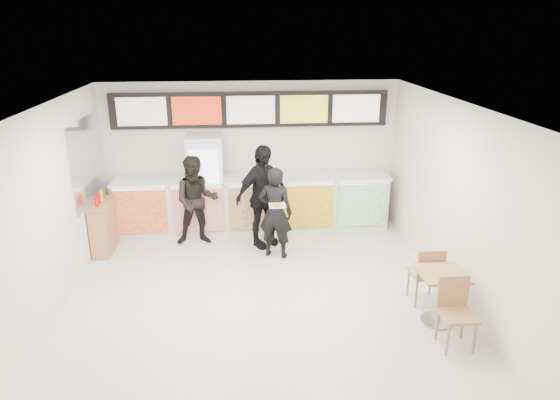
{
  "coord_description": "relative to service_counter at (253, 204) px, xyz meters",
  "views": [
    {
      "loc": [
        -0.3,
        -6.54,
        4.05
      ],
      "look_at": [
        0.39,
        1.2,
        1.31
      ],
      "focal_mm": 32.0,
      "sensor_mm": 36.0,
      "label": 1
    }
  ],
  "objects": [
    {
      "name": "ceiling",
      "position": [
        -0.0,
        -3.09,
        2.43
      ],
      "size": [
        7.0,
        7.0,
        0.0
      ],
      "primitive_type": "plane",
      "rotation": [
        3.14,
        0.0,
        0.0
      ],
      "color": "white",
      "rests_on": "wall_back"
    },
    {
      "name": "customer_main",
      "position": [
        0.36,
        -1.28,
        0.28
      ],
      "size": [
        0.72,
        0.59,
        1.7
      ],
      "primitive_type": "imported",
      "rotation": [
        0.0,
        0.0,
        2.8
      ],
      "color": "black",
      "rests_on": "floor"
    },
    {
      "name": "drinks_fridge",
      "position": [
        -0.93,
        0.02,
        0.43
      ],
      "size": [
        0.7,
        0.67,
        2.0
      ],
      "color": "white",
      "rests_on": "floor"
    },
    {
      "name": "service_counter",
      "position": [
        0.0,
        0.0,
        0.0
      ],
      "size": [
        5.56,
        0.77,
        1.14
      ],
      "color": "silver",
      "rests_on": "floor"
    },
    {
      "name": "customer_mid",
      "position": [
        0.15,
        -0.77,
        0.42
      ],
      "size": [
        1.23,
        1.04,
        1.98
      ],
      "primitive_type": "imported",
      "rotation": [
        0.0,
        0.0,
        0.58
      ],
      "color": "black",
      "rests_on": "floor"
    },
    {
      "name": "floor",
      "position": [
        -0.0,
        -3.09,
        -0.57
      ],
      "size": [
        7.0,
        7.0,
        0.0
      ],
      "primitive_type": "plane",
      "color": "beige",
      "rests_on": "ground"
    },
    {
      "name": "pizza_slice",
      "position": [
        0.36,
        -1.73,
        0.58
      ],
      "size": [
        0.36,
        0.36,
        0.02
      ],
      "color": "beige",
      "rests_on": "customer_main"
    },
    {
      "name": "wall_back",
      "position": [
        -0.0,
        0.41,
        0.93
      ],
      "size": [
        6.0,
        0.0,
        6.0
      ],
      "primitive_type": "plane",
      "rotation": [
        1.57,
        0.0,
        0.0
      ],
      "color": "silver",
      "rests_on": "floor"
    },
    {
      "name": "condiment_ledge",
      "position": [
        -2.82,
        -0.79,
        -0.08
      ],
      "size": [
        0.35,
        0.87,
        1.15
      ],
      "color": "#B07850",
      "rests_on": "floor"
    },
    {
      "name": "menu_board",
      "position": [
        0.0,
        0.32,
        1.88
      ],
      "size": [
        5.5,
        0.14,
        0.7
      ],
      "color": "black",
      "rests_on": "wall_back"
    },
    {
      "name": "cafe_table",
      "position": [
        2.5,
        -3.66,
        -0.02
      ],
      "size": [
        0.64,
        1.61,
        0.94
      ],
      "rotation": [
        0.0,
        0.0,
        0.0
      ],
      "color": "#B07850",
      "rests_on": "floor"
    },
    {
      "name": "wall_left",
      "position": [
        -3.0,
        -3.09,
        0.93
      ],
      "size": [
        0.0,
        7.0,
        7.0
      ],
      "primitive_type": "plane",
      "rotation": [
        1.57,
        0.0,
        1.57
      ],
      "color": "silver",
      "rests_on": "floor"
    },
    {
      "name": "mirror_panel",
      "position": [
        -2.99,
        -0.64,
        1.18
      ],
      "size": [
        0.01,
        2.0,
        1.5
      ],
      "primitive_type": "cube",
      "color": "#B2B7BF",
      "rests_on": "wall_left"
    },
    {
      "name": "wall_right",
      "position": [
        3.0,
        -3.09,
        0.93
      ],
      "size": [
        0.0,
        7.0,
        7.0
      ],
      "primitive_type": "plane",
      "rotation": [
        1.57,
        0.0,
        -1.57
      ],
      "color": "silver",
      "rests_on": "floor"
    },
    {
      "name": "customer_left",
      "position": [
        -1.1,
        -0.57,
        0.3
      ],
      "size": [
        0.89,
        0.71,
        1.75
      ],
      "primitive_type": "imported",
      "rotation": [
        0.0,
        0.0,
        0.06
      ],
      "color": "black",
      "rests_on": "floor"
    }
  ]
}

